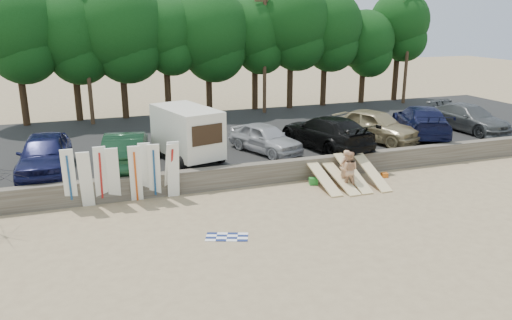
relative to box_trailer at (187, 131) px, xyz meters
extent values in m
plane|color=tan|center=(5.91, -5.63, -2.16)|extent=(120.00, 120.00, 0.00)
cube|color=#6B6356|center=(5.91, -2.63, -1.66)|extent=(44.00, 0.50, 1.00)
cube|color=#282828|center=(5.91, 4.87, -1.81)|extent=(44.00, 14.50, 0.70)
cylinder|color=#382616|center=(-8.16, 11.49, 0.63)|extent=(0.44, 0.44, 4.19)
sphere|color=#154C19|center=(-8.16, 11.49, 4.73)|extent=(5.60, 5.60, 5.60)
cylinder|color=#382616|center=(-4.88, 11.97, 0.52)|extent=(0.44, 0.44, 3.96)
sphere|color=#154C19|center=(-4.88, 11.97, 4.39)|extent=(5.55, 5.55, 5.55)
cylinder|color=#382616|center=(-1.85, 11.74, 0.62)|extent=(0.44, 0.44, 4.18)
sphere|color=#154C19|center=(-1.85, 11.74, 4.71)|extent=(6.26, 6.26, 6.26)
cylinder|color=#382616|center=(1.12, 11.67, 0.53)|extent=(0.44, 0.44, 3.98)
sphere|color=#154C19|center=(1.12, 11.67, 4.42)|extent=(4.58, 4.58, 4.58)
cylinder|color=#382616|center=(4.18, 11.97, 0.50)|extent=(0.44, 0.44, 3.92)
sphere|color=#154C19|center=(4.18, 11.97, 4.33)|extent=(6.05, 6.05, 6.05)
cylinder|color=#382616|center=(7.73, 11.97, 0.50)|extent=(0.44, 0.44, 3.93)
sphere|color=#154C19|center=(7.73, 11.97, 4.33)|extent=(4.90, 4.90, 4.90)
cylinder|color=#382616|center=(10.38, 11.49, 0.73)|extent=(0.44, 0.44, 4.39)
sphere|color=#154C19|center=(10.38, 11.49, 5.02)|extent=(5.78, 5.78, 5.78)
cylinder|color=#382616|center=(13.33, 11.69, 0.60)|extent=(0.44, 0.44, 4.12)
sphere|color=#154C19|center=(13.33, 11.69, 4.63)|extent=(5.50, 5.50, 5.50)
cylinder|color=#382616|center=(16.89, 11.86, 0.21)|extent=(0.44, 0.44, 3.35)
sphere|color=#154C19|center=(16.89, 11.86, 3.49)|extent=(4.69, 4.69, 4.69)
cylinder|color=#382616|center=(20.11, 11.97, 0.71)|extent=(0.44, 0.44, 4.35)
sphere|color=#154C19|center=(20.11, 11.97, 4.96)|extent=(4.73, 4.73, 4.73)
cylinder|color=#473321|center=(-4.09, 10.37, 3.04)|extent=(0.26, 0.26, 9.00)
cylinder|color=#473321|center=(7.91, 10.37, 3.04)|extent=(0.26, 0.26, 9.00)
cube|color=#473321|center=(7.91, 10.37, 6.34)|extent=(1.50, 0.10, 0.10)
cylinder|color=#473321|center=(19.91, 10.37, 3.04)|extent=(0.26, 0.26, 9.00)
cube|color=#473321|center=(19.91, 10.37, 6.34)|extent=(1.50, 0.10, 0.10)
cube|color=silver|center=(0.00, 0.01, 0.02)|extent=(3.03, 4.49, 2.26)
cube|color=black|center=(0.53, -2.00, 0.23)|extent=(1.50, 0.43, 0.92)
cylinder|color=black|center=(-0.70, -1.56, -1.13)|extent=(0.37, 0.71, 0.68)
cylinder|color=black|center=(1.38, -1.01, -1.13)|extent=(0.37, 0.71, 0.68)
cylinder|color=black|center=(-1.38, 1.02, -1.13)|extent=(0.37, 0.71, 0.68)
cylinder|color=black|center=(0.70, 1.57, -1.13)|extent=(0.37, 0.71, 0.68)
imported|color=#11143E|center=(-6.47, 0.07, -0.57)|extent=(2.47, 5.40, 1.79)
imported|color=black|center=(-2.94, -0.16, -0.62)|extent=(2.67, 5.39, 1.70)
imported|color=#AAAAAF|center=(4.12, 0.12, -0.71)|extent=(3.27, 4.76, 1.50)
imported|color=black|center=(7.48, -0.16, -0.59)|extent=(3.62, 6.41, 1.75)
imported|color=#9B8B63|center=(10.83, 0.33, -0.58)|extent=(4.06, 5.62, 1.78)
imported|color=black|center=(14.13, 0.60, -0.58)|extent=(4.76, 6.58, 1.77)
imported|color=#494C4E|center=(17.71, 0.62, -0.67)|extent=(2.77, 5.67, 1.59)
cube|color=white|center=(-5.46, -2.99, -0.88)|extent=(0.51, 0.54, 2.57)
cube|color=white|center=(-4.84, -3.27, -0.91)|extent=(0.57, 0.85, 2.51)
cube|color=white|center=(-4.25, -3.00, -0.88)|extent=(0.53, 0.55, 2.57)
cube|color=white|center=(-3.76, -3.11, -0.90)|extent=(0.55, 0.79, 2.52)
cube|color=white|center=(-2.87, -3.19, -0.89)|extent=(0.58, 0.73, 2.54)
cube|color=white|center=(-2.45, -2.99, -0.88)|extent=(0.55, 0.58, 2.57)
cube|color=white|center=(-2.09, -3.10, -0.90)|extent=(0.58, 0.77, 2.53)
cube|color=white|center=(-1.38, -3.06, -0.92)|extent=(0.61, 0.91, 2.49)
cube|color=white|center=(-1.30, -3.18, -0.88)|extent=(0.52, 0.55, 2.57)
cube|color=beige|center=(5.38, -4.04, -1.70)|extent=(0.56, 2.89, 0.93)
cube|color=beige|center=(6.18, -4.19, -1.76)|extent=(0.56, 2.92, 0.81)
cube|color=beige|center=(6.80, -4.23, -1.58)|extent=(0.56, 2.81, 1.17)
cube|color=beige|center=(7.74, -4.31, -1.58)|extent=(0.56, 2.82, 1.17)
imported|color=tan|center=(6.40, -4.20, -1.31)|extent=(0.74, 0.65, 1.71)
imported|color=tan|center=(6.38, -4.59, -1.29)|extent=(1.07, 1.01, 1.74)
cube|color=#268D30|center=(5.13, -3.58, -2.00)|extent=(0.44, 0.38, 0.32)
cube|color=orange|center=(8.87, -3.76, -2.05)|extent=(0.33, 0.29, 0.22)
plane|color=white|center=(-0.28, -7.73, -2.16)|extent=(1.93, 1.93, 0.00)
camera|label=1|loc=(-4.74, -23.39, 5.46)|focal=35.00mm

